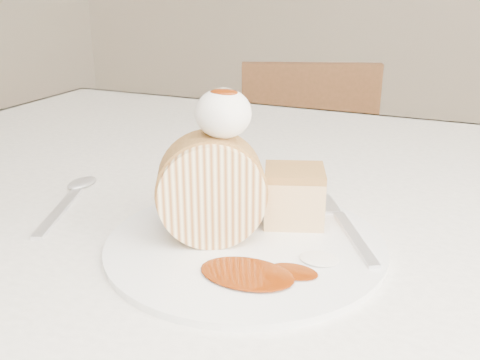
% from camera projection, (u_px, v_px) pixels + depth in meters
% --- Properties ---
extents(table, '(1.40, 0.90, 0.75)m').
position_uv_depth(table, '(294.00, 249.00, 0.72)').
color(table, white).
rests_on(table, ground).
extents(chair_far, '(0.48, 0.48, 0.79)m').
position_uv_depth(chair_far, '(304.00, 171.00, 1.64)').
color(chair_far, brown).
rests_on(chair_far, ground).
extents(plate, '(0.36, 0.36, 0.01)m').
position_uv_depth(plate, '(245.00, 244.00, 0.54)').
color(plate, white).
rests_on(plate, table).
extents(roulade_slice, '(0.12, 0.10, 0.10)m').
position_uv_depth(roulade_slice, '(211.00, 190.00, 0.52)').
color(roulade_slice, '#FFECB1').
rests_on(roulade_slice, plate).
extents(cake_chunk, '(0.08, 0.07, 0.05)m').
position_uv_depth(cake_chunk, '(294.00, 199.00, 0.57)').
color(cake_chunk, '#B07E42').
rests_on(cake_chunk, plate).
extents(whipped_cream, '(0.05, 0.05, 0.05)m').
position_uv_depth(whipped_cream, '(223.00, 113.00, 0.50)').
color(whipped_cream, white).
rests_on(whipped_cream, roulade_slice).
extents(caramel_drizzle, '(0.03, 0.02, 0.01)m').
position_uv_depth(caramel_drizzle, '(224.00, 86.00, 0.49)').
color(caramel_drizzle, '#662104').
rests_on(caramel_drizzle, whipped_cream).
extents(caramel_pool, '(0.10, 0.08, 0.00)m').
position_uv_depth(caramel_pool, '(247.00, 273.00, 0.47)').
color(caramel_pool, '#662104').
rests_on(caramel_pool, plate).
extents(fork, '(0.10, 0.16, 0.00)m').
position_uv_depth(fork, '(355.00, 238.00, 0.54)').
color(fork, silver).
rests_on(fork, plate).
extents(spoon, '(0.08, 0.16, 0.00)m').
position_uv_depth(spoon, '(59.00, 212.00, 0.61)').
color(spoon, silver).
rests_on(spoon, table).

